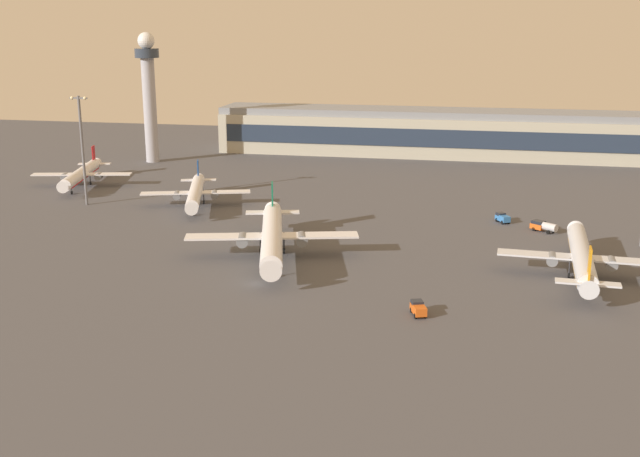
% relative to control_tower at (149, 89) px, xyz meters
% --- Properties ---
extents(ground_plane, '(416.00, 416.00, 0.00)m').
position_rel_control_tower_xyz_m(ground_plane, '(70.03, -115.30, -24.92)').
color(ground_plane, '#4C4C51').
extents(terminal_building, '(167.93, 22.40, 16.40)m').
position_rel_control_tower_xyz_m(terminal_building, '(100.58, 32.54, -16.83)').
color(terminal_building, '#B2AD99').
rests_on(terminal_building, ground).
extents(control_tower, '(8.00, 8.00, 43.43)m').
position_rel_control_tower_xyz_m(control_tower, '(0.00, 0.00, 0.00)').
color(control_tower, '#A8A8B2').
rests_on(control_tower, ground).
extents(airplane_mid_apron, '(35.71, 45.52, 11.83)m').
position_rel_control_tower_xyz_m(airplane_mid_apron, '(68.60, -98.62, -20.45)').
color(airplane_mid_apron, white).
rests_on(airplane_mid_apron, ground).
extents(airplane_far_stand, '(31.57, 40.56, 10.40)m').
position_rel_control_tower_xyz_m(airplane_far_stand, '(129.76, -98.97, -20.99)').
color(airplane_far_stand, silver).
rests_on(airplane_far_stand, ground).
extents(airplane_near_gate, '(28.43, 36.18, 9.49)m').
position_rel_control_tower_xyz_m(airplane_near_gate, '(37.31, -58.79, -21.33)').
color(airplane_near_gate, white).
rests_on(airplane_near_gate, ground).
extents(airplane_taxiway_distant, '(28.93, 36.91, 9.56)m').
position_rel_control_tower_xyz_m(airplane_taxiway_distant, '(-4.22, -42.06, -21.31)').
color(airplane_taxiway_distant, white).
rests_on(airplane_taxiway_distant, ground).
extents(fuel_truck, '(6.27, 5.51, 2.35)m').
position_rel_control_tower_xyz_m(fuel_truck, '(125.25, -67.18, -23.55)').
color(fuel_truck, '#D85919').
rests_on(fuel_truck, ground).
extents(baggage_tractor, '(3.71, 4.57, 2.25)m').
position_rel_control_tower_xyz_m(baggage_tractor, '(116.18, -60.50, -23.74)').
color(baggage_tractor, '#3372BF').
rests_on(baggage_tractor, ground).
extents(maintenance_van, '(3.19, 4.55, 2.25)m').
position_rel_control_tower_xyz_m(maintenance_van, '(100.83, -125.38, -23.74)').
color(maintenance_van, '#D85919').
rests_on(maintenance_van, ground).
extents(apron_light_central, '(4.80, 0.90, 28.68)m').
position_rel_control_tower_xyz_m(apron_light_central, '(8.44, -63.32, -8.70)').
color(apron_light_central, slate).
rests_on(apron_light_central, ground).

